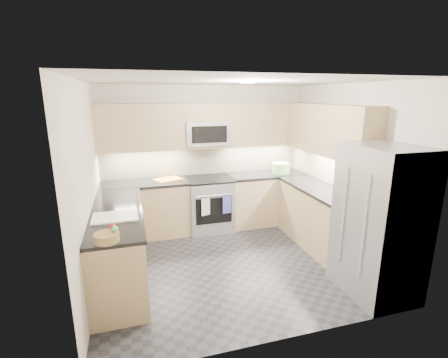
# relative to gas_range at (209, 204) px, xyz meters

# --- Properties ---
(floor) EXTENTS (3.60, 3.20, 0.00)m
(floor) POSITION_rel_gas_range_xyz_m (0.00, -1.28, -0.46)
(floor) COLOR black
(floor) RESTS_ON ground
(ceiling) EXTENTS (3.60, 3.20, 0.02)m
(ceiling) POSITION_rel_gas_range_xyz_m (0.00, -1.28, 2.04)
(ceiling) COLOR beige
(ceiling) RESTS_ON wall_back
(wall_back) EXTENTS (3.60, 0.02, 2.50)m
(wall_back) POSITION_rel_gas_range_xyz_m (0.00, 0.32, 0.79)
(wall_back) COLOR beige
(wall_back) RESTS_ON floor
(wall_front) EXTENTS (3.60, 0.02, 2.50)m
(wall_front) POSITION_rel_gas_range_xyz_m (0.00, -2.88, 0.79)
(wall_front) COLOR beige
(wall_front) RESTS_ON floor
(wall_left) EXTENTS (0.02, 3.20, 2.50)m
(wall_left) POSITION_rel_gas_range_xyz_m (-1.80, -1.28, 0.79)
(wall_left) COLOR beige
(wall_left) RESTS_ON floor
(wall_right) EXTENTS (0.02, 3.20, 2.50)m
(wall_right) POSITION_rel_gas_range_xyz_m (1.80, -1.28, 0.79)
(wall_right) COLOR beige
(wall_right) RESTS_ON floor
(base_cab_back_left) EXTENTS (1.42, 0.60, 0.90)m
(base_cab_back_left) POSITION_rel_gas_range_xyz_m (-1.09, 0.02, -0.01)
(base_cab_back_left) COLOR tan
(base_cab_back_left) RESTS_ON floor
(base_cab_back_right) EXTENTS (1.42, 0.60, 0.90)m
(base_cab_back_right) POSITION_rel_gas_range_xyz_m (1.09, 0.02, -0.01)
(base_cab_back_right) COLOR tan
(base_cab_back_right) RESTS_ON floor
(base_cab_right) EXTENTS (0.60, 1.70, 0.90)m
(base_cab_right) POSITION_rel_gas_range_xyz_m (1.50, -1.12, -0.01)
(base_cab_right) COLOR tan
(base_cab_right) RESTS_ON floor
(base_cab_peninsula) EXTENTS (0.60, 2.00, 0.90)m
(base_cab_peninsula) POSITION_rel_gas_range_xyz_m (-1.50, -1.28, -0.01)
(base_cab_peninsula) COLOR tan
(base_cab_peninsula) RESTS_ON floor
(countertop_back_left) EXTENTS (1.42, 0.63, 0.04)m
(countertop_back_left) POSITION_rel_gas_range_xyz_m (-1.09, 0.02, 0.47)
(countertop_back_left) COLOR black
(countertop_back_left) RESTS_ON base_cab_back_left
(countertop_back_right) EXTENTS (1.42, 0.63, 0.04)m
(countertop_back_right) POSITION_rel_gas_range_xyz_m (1.09, 0.02, 0.47)
(countertop_back_right) COLOR black
(countertop_back_right) RESTS_ON base_cab_back_right
(countertop_right) EXTENTS (0.63, 1.70, 0.04)m
(countertop_right) POSITION_rel_gas_range_xyz_m (1.50, -1.12, 0.47)
(countertop_right) COLOR black
(countertop_right) RESTS_ON base_cab_right
(countertop_peninsula) EXTENTS (0.63, 2.00, 0.04)m
(countertop_peninsula) POSITION_rel_gas_range_xyz_m (-1.50, -1.28, 0.47)
(countertop_peninsula) COLOR black
(countertop_peninsula) RESTS_ON base_cab_peninsula
(upper_cab_back) EXTENTS (3.60, 0.35, 0.75)m
(upper_cab_back) POSITION_rel_gas_range_xyz_m (0.00, 0.15, 1.37)
(upper_cab_back) COLOR tan
(upper_cab_back) RESTS_ON wall_back
(upper_cab_right) EXTENTS (0.35, 1.95, 0.75)m
(upper_cab_right) POSITION_rel_gas_range_xyz_m (1.62, -1.00, 1.37)
(upper_cab_right) COLOR tan
(upper_cab_right) RESTS_ON wall_right
(backsplash_back) EXTENTS (3.60, 0.01, 0.51)m
(backsplash_back) POSITION_rel_gas_range_xyz_m (0.00, 0.32, 0.74)
(backsplash_back) COLOR #BFAF8A
(backsplash_back) RESTS_ON wall_back
(backsplash_right) EXTENTS (0.01, 2.30, 0.51)m
(backsplash_right) POSITION_rel_gas_range_xyz_m (1.80, -0.82, 0.74)
(backsplash_right) COLOR #BFAF8A
(backsplash_right) RESTS_ON wall_right
(gas_range) EXTENTS (0.76, 0.65, 0.91)m
(gas_range) POSITION_rel_gas_range_xyz_m (0.00, 0.00, 0.00)
(gas_range) COLOR #A7ABAF
(gas_range) RESTS_ON floor
(range_cooktop) EXTENTS (0.76, 0.65, 0.03)m
(range_cooktop) POSITION_rel_gas_range_xyz_m (0.00, 0.00, 0.46)
(range_cooktop) COLOR black
(range_cooktop) RESTS_ON gas_range
(oven_door_glass) EXTENTS (0.62, 0.02, 0.45)m
(oven_door_glass) POSITION_rel_gas_range_xyz_m (0.00, -0.33, -0.01)
(oven_door_glass) COLOR black
(oven_door_glass) RESTS_ON gas_range
(oven_handle) EXTENTS (0.60, 0.02, 0.02)m
(oven_handle) POSITION_rel_gas_range_xyz_m (0.00, -0.35, 0.26)
(oven_handle) COLOR #B2B5BA
(oven_handle) RESTS_ON gas_range
(microwave) EXTENTS (0.76, 0.40, 0.40)m
(microwave) POSITION_rel_gas_range_xyz_m (0.00, 0.12, 1.24)
(microwave) COLOR #9A9CA1
(microwave) RESTS_ON upper_cab_back
(microwave_door) EXTENTS (0.60, 0.01, 0.28)m
(microwave_door) POSITION_rel_gas_range_xyz_m (0.00, -0.08, 1.24)
(microwave_door) COLOR black
(microwave_door) RESTS_ON microwave
(refrigerator) EXTENTS (0.70, 0.90, 1.80)m
(refrigerator) POSITION_rel_gas_range_xyz_m (1.45, -2.43, 0.45)
(refrigerator) COLOR #97999E
(refrigerator) RESTS_ON floor
(fridge_handle_left) EXTENTS (0.02, 0.02, 1.20)m
(fridge_handle_left) POSITION_rel_gas_range_xyz_m (1.08, -2.61, 0.49)
(fridge_handle_left) COLOR #B2B5BA
(fridge_handle_left) RESTS_ON refrigerator
(fridge_handle_right) EXTENTS (0.02, 0.02, 1.20)m
(fridge_handle_right) POSITION_rel_gas_range_xyz_m (1.08, -2.25, 0.49)
(fridge_handle_right) COLOR #B2B5BA
(fridge_handle_right) RESTS_ON refrigerator
(sink_basin) EXTENTS (0.52, 0.38, 0.16)m
(sink_basin) POSITION_rel_gas_range_xyz_m (-1.50, -1.53, 0.42)
(sink_basin) COLOR white
(sink_basin) RESTS_ON base_cab_peninsula
(faucet) EXTENTS (0.03, 0.03, 0.28)m
(faucet) POSITION_rel_gas_range_xyz_m (-1.24, -1.53, 0.62)
(faucet) COLOR silver
(faucet) RESTS_ON countertop_peninsula
(utensil_bowl) EXTENTS (0.32, 0.32, 0.18)m
(utensil_bowl) POSITION_rel_gas_range_xyz_m (1.36, -0.01, 0.58)
(utensil_bowl) COLOR #69A747
(utensil_bowl) RESTS_ON countertop_back_right
(cutting_board) EXTENTS (0.51, 0.44, 0.01)m
(cutting_board) POSITION_rel_gas_range_xyz_m (-0.69, 0.09, 0.49)
(cutting_board) COLOR orange
(cutting_board) RESTS_ON countertop_back_left
(fruit_basket) EXTENTS (0.32, 0.32, 0.09)m
(fruit_basket) POSITION_rel_gas_range_xyz_m (-1.56, -2.17, 0.53)
(fruit_basket) COLOR #997D47
(fruit_basket) RESTS_ON countertop_peninsula
(fruit_apple) EXTENTS (0.06, 0.06, 0.06)m
(fruit_apple) POSITION_rel_gas_range_xyz_m (-1.50, -2.07, 0.60)
(fruit_apple) COLOR red
(fruit_apple) RESTS_ON fruit_basket
(fruit_pear) EXTENTS (0.06, 0.06, 0.06)m
(fruit_pear) POSITION_rel_gas_range_xyz_m (-1.48, -2.15, 0.60)
(fruit_pear) COLOR #55C761
(fruit_pear) RESTS_ON fruit_basket
(dish_towel_check) EXTENTS (0.15, 0.06, 0.29)m
(dish_towel_check) POSITION_rel_gas_range_xyz_m (-0.15, -0.37, 0.10)
(dish_towel_check) COLOR silver
(dish_towel_check) RESTS_ON oven_handle
(dish_towel_blue) EXTENTS (0.16, 0.04, 0.30)m
(dish_towel_blue) POSITION_rel_gas_range_xyz_m (0.21, -0.37, 0.10)
(dish_towel_blue) COLOR #38409C
(dish_towel_blue) RESTS_ON oven_handle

